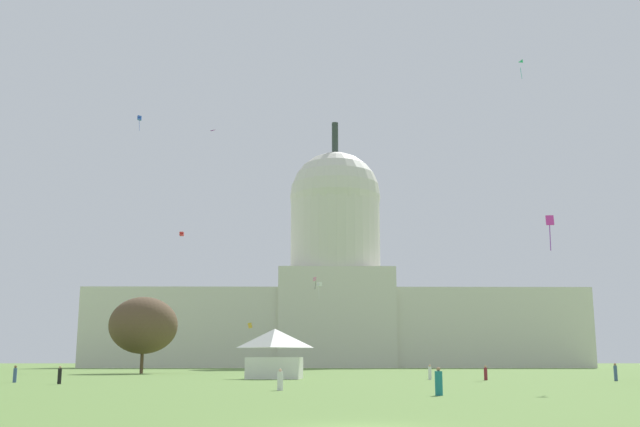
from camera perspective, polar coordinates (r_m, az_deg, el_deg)
capitol_building at (r=204.08m, az=1.21°, el=-6.47°), size 131.55×27.04×68.42m
event_tent at (r=86.27m, az=-3.49°, el=-10.62°), size 6.80×5.02×5.62m
tree_west_mid at (r=122.05m, az=-13.36°, el=-8.32°), size 12.18×11.99×11.92m
person_white_near_tent at (r=84.07m, az=8.40°, el=-11.96°), size 0.50×0.50×1.61m
person_denim_mid_left at (r=78.28m, az=-22.31°, el=-11.32°), size 0.47×0.47×1.62m
person_black_deep_crowd at (r=71.93m, az=-19.30°, el=-11.63°), size 0.38×0.38×1.61m
person_white_front_right at (r=54.50m, az=-3.07°, el=-12.64°), size 0.54×0.54×1.53m
person_teal_mid_center at (r=47.31m, az=9.07°, el=-12.66°), size 0.53×0.53×1.71m
person_maroon_near_tree_east at (r=82.79m, az=12.56°, el=-11.85°), size 0.51×0.51×1.55m
person_denim_lawn_far_right at (r=84.13m, az=21.68°, el=-11.24°), size 0.46×0.46×1.80m
kite_turquoise_high at (r=140.55m, az=14.93°, el=10.90°), size 1.23×1.44×2.89m
kite_gold_low at (r=179.22m, az=-5.38°, el=-8.53°), size 1.16×0.60×1.41m
kite_magenta_low at (r=60.21m, az=17.18°, el=-0.81°), size 0.64×0.31×2.77m
kite_pink_mid at (r=166.83m, az=-0.41°, el=-5.05°), size 0.80×0.76×2.69m
kite_white_low at (r=160.12m, az=-0.05°, el=-5.46°), size 1.14×1.14×3.65m
kite_blue_high at (r=168.86m, az=-13.65°, el=7.10°), size 1.06×1.02×3.46m
kite_red_mid at (r=184.86m, az=-10.54°, el=-1.55°), size 1.01×1.05×1.01m
kite_violet_high at (r=172.93m, az=-8.40°, el=6.17°), size 1.56×1.57×0.36m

